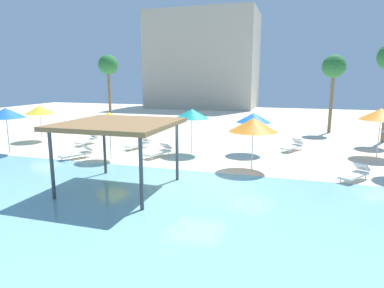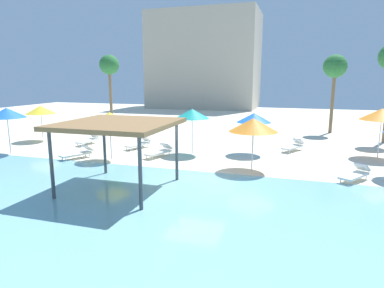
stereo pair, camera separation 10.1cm
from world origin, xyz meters
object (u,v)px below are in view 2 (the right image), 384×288
lounge_chair_4 (294,146)px  shade_pavilion (118,126)px  beach_umbrella_orange_4 (382,114)px  beach_umbrella_yellow_1 (41,110)px  beach_umbrella_teal_3 (192,114)px  beach_umbrella_blue_7 (7,113)px  beach_umbrella_blue_6 (254,118)px  palm_tree_1 (335,68)px  beach_umbrella_yellow_2 (110,117)px  lounge_chair_1 (89,140)px  beach_umbrella_orange_0 (253,125)px  lounge_chair_6 (356,174)px  palm_tree_2 (109,67)px  lounge_chair_0 (139,143)px  lounge_chair_5 (160,151)px  lounge_chair_3 (79,153)px

lounge_chair_4 → shade_pavilion: bearing=-5.3°
beach_umbrella_orange_4 → beach_umbrella_yellow_1: bearing=-176.3°
beach_umbrella_teal_3 → beach_umbrella_blue_7: bearing=-162.2°
shade_pavilion → beach_umbrella_blue_6: bearing=62.5°
palm_tree_1 → lounge_chair_4: bearing=-108.6°
beach_umbrella_yellow_2 → beach_umbrella_teal_3: (3.97, 2.85, 0.03)m
lounge_chair_1 → lounge_chair_4: size_ratio=1.00×
beach_umbrella_orange_0 → beach_umbrella_yellow_2: size_ratio=0.97×
beach_umbrella_blue_6 → beach_umbrella_orange_4: bearing=10.0°
lounge_chair_6 → palm_tree_2: bearing=-89.8°
beach_umbrella_blue_6 → palm_tree_1: 11.76m
lounge_chair_0 → palm_tree_2: (-7.84, 9.79, 5.35)m
lounge_chair_6 → lounge_chair_0: bearing=-72.5°
beach_umbrella_orange_4 → lounge_chair_4: 5.28m
lounge_chair_6 → palm_tree_1: (0.04, 14.29, 5.05)m
shade_pavilion → beach_umbrella_blue_7: (-9.84, 3.98, -0.16)m
beach_umbrella_yellow_2 → lounge_chair_5: size_ratio=1.37×
beach_umbrella_blue_7 → lounge_chair_5: bearing=12.9°
beach_umbrella_teal_3 → lounge_chair_4: size_ratio=1.42×
beach_umbrella_yellow_1 → lounge_chair_3: bearing=-34.0°
beach_umbrella_orange_4 → beach_umbrella_orange_0: bearing=-143.2°
beach_umbrella_orange_0 → lounge_chair_5: bearing=166.8°
lounge_chair_3 → lounge_chair_0: bearing=177.1°
beach_umbrella_blue_6 → lounge_chair_0: 7.70m
beach_umbrella_orange_4 → lounge_chair_6: 6.26m
lounge_chair_4 → lounge_chair_0: bearing=-48.5°
lounge_chair_5 → palm_tree_2: palm_tree_2 is taller
lounge_chair_0 → palm_tree_2: size_ratio=0.29×
beach_umbrella_orange_4 → palm_tree_1: palm_tree_1 is taller
beach_umbrella_orange_4 → lounge_chair_1: (-18.62, -1.71, -2.21)m
beach_umbrella_blue_6 → lounge_chair_1: bearing=-177.8°
lounge_chair_6 → lounge_chair_3: bearing=-56.3°
lounge_chair_0 → lounge_chair_3: (-2.08, -3.67, 0.00)m
lounge_chair_3 → shade_pavilion: bearing=77.0°
beach_umbrella_orange_4 → lounge_chair_3: size_ratio=1.47×
shade_pavilion → palm_tree_1: palm_tree_1 is taller
beach_umbrella_teal_3 → palm_tree_1: palm_tree_1 is taller
lounge_chair_5 → lounge_chair_1: bearing=-87.5°
beach_umbrella_teal_3 → beach_umbrella_blue_7: 11.21m
palm_tree_1 → lounge_chair_5: bearing=-129.8°
palm_tree_1 → beach_umbrella_yellow_2: bearing=-132.4°
beach_umbrella_yellow_2 → lounge_chair_0: 3.95m
lounge_chair_6 → palm_tree_2: 25.05m
lounge_chair_1 → beach_umbrella_blue_6: bearing=98.4°
beach_umbrella_orange_4 → palm_tree_2: bearing=160.6°
beach_umbrella_blue_7 → lounge_chair_0: (6.83, 3.91, -2.21)m
beach_umbrella_yellow_2 → lounge_chair_4: bearing=29.2°
lounge_chair_0 → lounge_chair_1: 4.01m
lounge_chair_3 → lounge_chair_5: same height
beach_umbrella_yellow_2 → lounge_chair_3: bearing=-170.0°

